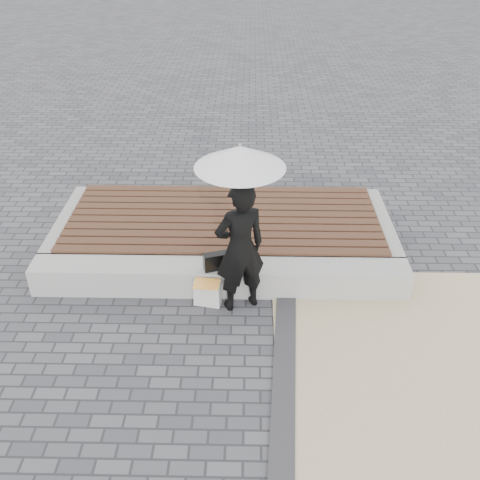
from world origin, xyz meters
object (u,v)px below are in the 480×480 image
object	(u,v)px
parasol	(240,157)
canvas_tote	(207,293)
seating_ledge	(220,277)
handbag	(217,261)
woman	(240,248)

from	to	relation	value
parasol	canvas_tote	xyz separation A→B (m)	(-0.42, 0.01, -1.90)
seating_ledge	handbag	bearing A→B (deg)	-109.04
seating_ledge	canvas_tote	world-z (taller)	seating_ledge
woman	canvas_tote	xyz separation A→B (m)	(-0.42, 0.01, -0.70)
parasol	handbag	world-z (taller)	parasol
seating_ledge	woman	xyz separation A→B (m)	(0.27, -0.33, 0.68)
parasol	handbag	bearing A→B (deg)	142.25
seating_ledge	parasol	bearing A→B (deg)	-50.52
seating_ledge	woman	bearing A→B (deg)	-50.52
parasol	canvas_tote	bearing A→B (deg)	178.58
parasol	woman	bearing A→B (deg)	75.96
seating_ledge	handbag	xyz separation A→B (m)	(-0.03, -0.10, 0.32)
parasol	canvas_tote	size ratio (longest dim) A/B	3.67
handbag	woman	bearing A→B (deg)	-55.18
woman	parasol	xyz separation A→B (m)	(-0.00, -0.00, 1.20)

